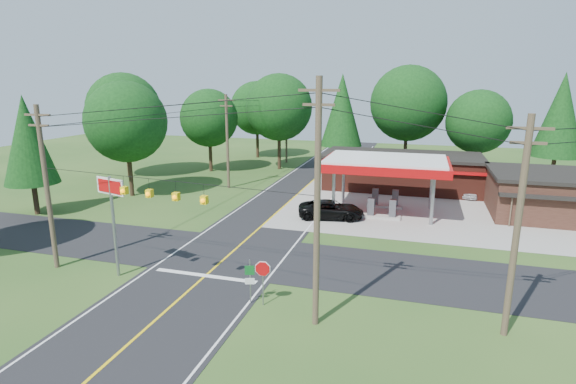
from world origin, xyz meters
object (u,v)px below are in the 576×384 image
(suv_car, at_px, (331,210))
(big_stop_sign, at_px, (112,204))
(octagonal_stop_sign, at_px, (263,272))
(sedan_car, at_px, (472,191))
(gas_canopy, at_px, (385,165))

(suv_car, height_order, big_stop_sign, big_stop_sign)
(suv_car, xyz_separation_m, octagonal_stop_sign, (-0.40, -16.01, 1.07))
(suv_car, bearing_deg, sedan_car, -57.57)
(suv_car, relative_size, sedan_car, 1.51)
(suv_car, bearing_deg, big_stop_sign, 136.76)
(suv_car, distance_m, octagonal_stop_sign, 16.06)
(gas_canopy, distance_m, sedan_car, 11.89)
(gas_canopy, height_order, octagonal_stop_sign, gas_canopy)
(big_stop_sign, bearing_deg, suv_car, 56.60)
(big_stop_sign, height_order, octagonal_stop_sign, big_stop_sign)
(suv_car, height_order, sedan_car, suv_car)
(big_stop_sign, xyz_separation_m, octagonal_stop_sign, (9.50, -1.00, -2.59))
(sedan_car, bearing_deg, suv_car, -125.77)
(sedan_car, bearing_deg, gas_canopy, -123.04)
(sedan_car, distance_m, octagonal_stop_sign, 29.79)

